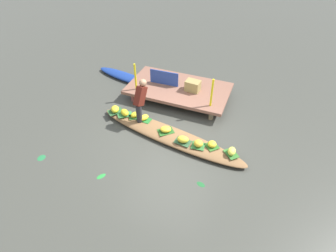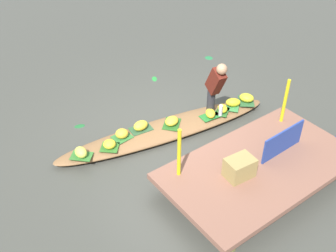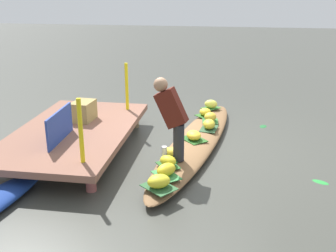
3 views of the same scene
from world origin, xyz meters
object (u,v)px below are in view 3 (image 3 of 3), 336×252
Objects in this scene: banana_bunch_1 at (194,135)px; banana_bunch_5 at (172,152)px; banana_bunch_3 at (210,117)px; produce_crate at (84,111)px; vendor_boat at (195,142)px; banana_bunch_8 at (166,170)px; banana_bunch_2 at (205,112)px; banana_bunch_0 at (209,124)px; market_banner at (60,126)px; banana_bunch_6 at (211,104)px; banana_bunch_7 at (168,161)px; vendor_person at (172,114)px; banana_bunch_4 at (159,181)px; water_bottle at (164,154)px.

banana_bunch_5 is at bearing 162.27° from banana_bunch_1.
produce_crate is at bearing 111.56° from banana_bunch_3.
banana_bunch_8 is at bearing 179.66° from vendor_boat.
banana_bunch_1 is 1.31m from banana_bunch_2.
market_banner reaches higher than banana_bunch_0.
banana_bunch_6 is (0.51, -0.08, 0.01)m from banana_bunch_2.
banana_bunch_6 is 1.05× the size of banana_bunch_7.
vendor_boat is 1.52m from banana_bunch_8.
banana_bunch_0 is 0.25× the size of vendor_person.
banana_bunch_3 is 0.25× the size of market_banner.
vendor_boat is 0.91m from banana_bunch_3.
water_bottle is (0.78, 0.06, 0.03)m from banana_bunch_4.
water_bottle reaches higher than banana_bunch_7.
banana_bunch_2 reaches higher than vendor_boat.
banana_bunch_6 reaches higher than banana_bunch_4.
banana_bunch_2 is 0.50× the size of produce_crate.
vendor_person reaches higher than banana_bunch_5.
vendor_person is (0.23, -0.02, 0.61)m from banana_bunch_7.
banana_bunch_3 is at bearing 0.29° from banana_bunch_0.
produce_crate reaches higher than banana_bunch_8.
water_bottle is (-0.11, 0.09, -0.57)m from vendor_person.
banana_bunch_0 is at bearing -178.34° from banana_bunch_6.
vendor_person reaches higher than banana_bunch_0.
vendor_boat is 18.61× the size of banana_bunch_3.
banana_bunch_3 is at bearing -10.40° from banana_bunch_4.
banana_bunch_1 is 1.83m from banana_bunch_6.
banana_bunch_3 is 2.74m from banana_bunch_4.
banana_bunch_6 is 3.22m from banana_bunch_8.
banana_bunch_0 is 1.01× the size of banana_bunch_1.
banana_bunch_3 is at bearing -3.25° from vendor_boat.
produce_crate is (0.97, 1.67, -0.33)m from vendor_person.
water_bottle is at bearing -124.21° from produce_crate.
banana_bunch_7 is 1.72m from market_banner.
vendor_boat is 18.48× the size of water_bottle.
banana_bunch_4 is 1.25× the size of water_bottle.
banana_bunch_1 is 0.99× the size of banana_bunch_8.
market_banner is (0.11, 1.60, 0.31)m from water_bottle.
banana_bunch_3 is (0.98, -0.22, 0.01)m from banana_bunch_1.
banana_bunch_0 is at bearing -19.17° from banana_bunch_5.
banana_bunch_5 is at bearing 172.76° from vendor_boat.
banana_bunch_3 is 0.84m from banana_bunch_6.
banana_bunch_4 is 0.25× the size of vendor_person.
banana_bunch_7 is (-2.88, 0.45, -0.01)m from banana_bunch_6.
market_banner is (-0.00, 1.69, -0.26)m from vendor_person.
banana_bunch_1 is 1.04× the size of banana_bunch_5.
banana_bunch_4 is 1.00× the size of banana_bunch_8.
vendor_boat is 0.53m from banana_bunch_0.
banana_bunch_5 is 0.23× the size of vendor_person.
banana_bunch_5 and banana_bunch_7 have the same top height.
vendor_person reaches higher than vendor_boat.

